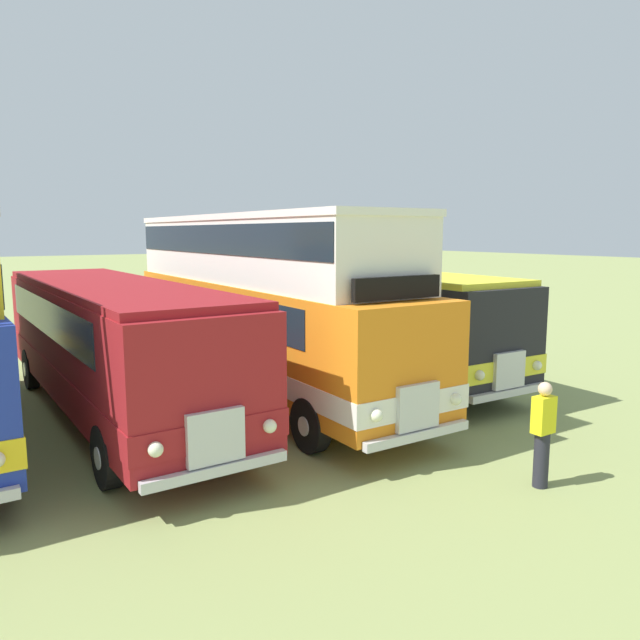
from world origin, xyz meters
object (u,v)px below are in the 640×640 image
object	(u,v)px
bus_seventh_in_row	(111,338)
marshal_person	(543,434)
bus_ninth_in_row	(371,314)
bus_eighth_in_row	(260,296)

from	to	relation	value
bus_seventh_in_row	marshal_person	xyz separation A→B (m)	(4.77, -7.67, -0.87)
bus_ninth_in_row	marshal_person	distance (m)	8.18
bus_seventh_in_row	bus_ninth_in_row	xyz separation A→B (m)	(7.30, 0.07, -0.00)
bus_eighth_in_row	bus_ninth_in_row	distance (m)	3.73
bus_eighth_in_row	bus_ninth_in_row	world-z (taller)	bus_eighth_in_row
bus_seventh_in_row	bus_eighth_in_row	size ratio (longest dim) A/B	0.96
bus_eighth_in_row	marshal_person	world-z (taller)	bus_eighth_in_row
bus_seventh_in_row	bus_eighth_in_row	xyz separation A→B (m)	(3.65, -0.11, 0.72)
bus_ninth_in_row	bus_seventh_in_row	bearing A→B (deg)	-179.46
bus_eighth_in_row	bus_ninth_in_row	size ratio (longest dim) A/B	1.14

